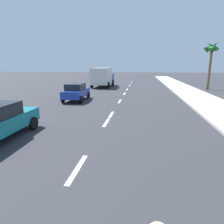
# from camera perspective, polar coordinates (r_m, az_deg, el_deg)

# --- Properties ---
(ground_plane) EXTENTS (160.00, 160.00, 0.00)m
(ground_plane) POSITION_cam_1_polar(r_m,az_deg,el_deg) (16.90, 2.08, 2.86)
(ground_plane) COLOR #2D2D33
(sidewalk_strip) EXTENTS (3.60, 80.00, 0.14)m
(sidewalk_strip) POSITION_cam_1_polar(r_m,az_deg,el_deg) (19.57, 25.21, 3.26)
(sidewalk_strip) COLOR #B2ADA3
(sidewalk_strip) RESTS_ON ground
(lane_stripe_2) EXTENTS (0.16, 1.80, 0.01)m
(lane_stripe_2) POSITION_cam_1_polar(r_m,az_deg,el_deg) (6.35, -10.21, -16.15)
(lane_stripe_2) COLOR white
(lane_stripe_2) RESTS_ON ground
(lane_stripe_3) EXTENTS (0.16, 1.80, 0.01)m
(lane_stripe_3) POSITION_cam_1_polar(r_m,az_deg,el_deg) (10.98, -1.61, -2.98)
(lane_stripe_3) COLOR white
(lane_stripe_3) RESTS_ON ground
(lane_stripe_4) EXTENTS (0.16, 1.80, 0.01)m
(lane_stripe_4) POSITION_cam_1_polar(r_m,az_deg,el_deg) (12.55, -0.28, -0.87)
(lane_stripe_4) COLOR white
(lane_stripe_4) RESTS_ON ground
(lane_stripe_5) EXTENTS (0.16, 1.80, 0.01)m
(lane_stripe_5) POSITION_cam_1_polar(r_m,az_deg,el_deg) (17.42, 2.28, 3.20)
(lane_stripe_5) COLOR white
(lane_stripe_5) RESTS_ON ground
(lane_stripe_6) EXTENTS (0.16, 1.80, 0.01)m
(lane_stripe_6) POSITION_cam_1_polar(r_m,az_deg,el_deg) (22.26, 3.70, 5.44)
(lane_stripe_6) COLOR white
(lane_stripe_6) RESTS_ON ground
(lane_stripe_7) EXTENTS (0.16, 1.80, 0.01)m
(lane_stripe_7) POSITION_cam_1_polar(r_m,az_deg,el_deg) (26.31, 4.49, 6.67)
(lane_stripe_7) COLOR white
(lane_stripe_7) RESTS_ON ground
(lane_stripe_8) EXTENTS (0.16, 1.80, 0.01)m
(lane_stripe_8) POSITION_cam_1_polar(r_m,az_deg,el_deg) (32.04, 5.26, 7.88)
(lane_stripe_8) COLOR white
(lane_stripe_8) RESTS_ON ground
(lane_stripe_9) EXTENTS (0.16, 1.80, 0.01)m
(lane_stripe_9) POSITION_cam_1_polar(r_m,az_deg,el_deg) (37.46, 5.77, 8.68)
(lane_stripe_9) COLOR white
(lane_stripe_9) RESTS_ON ground
(parked_car_blue) EXTENTS (1.87, 3.86, 1.57)m
(parked_car_blue) POSITION_cam_1_polar(r_m,az_deg,el_deg) (17.97, -10.57, 5.97)
(parked_car_blue) COLOR #1E389E
(parked_car_blue) RESTS_ON ground
(delivery_truck) EXTENTS (2.77, 6.28, 2.80)m
(delivery_truck) POSITION_cam_1_polar(r_m,az_deg,el_deg) (29.36, -2.78, 10.35)
(delivery_truck) COLOR #23478C
(delivery_truck) RESTS_ON ground
(palm_tree_distant) EXTENTS (1.93, 1.87, 6.24)m
(palm_tree_distant) POSITION_cam_1_polar(r_m,az_deg,el_deg) (28.89, 27.31, 15.62)
(palm_tree_distant) COLOR brown
(palm_tree_distant) RESTS_ON ground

